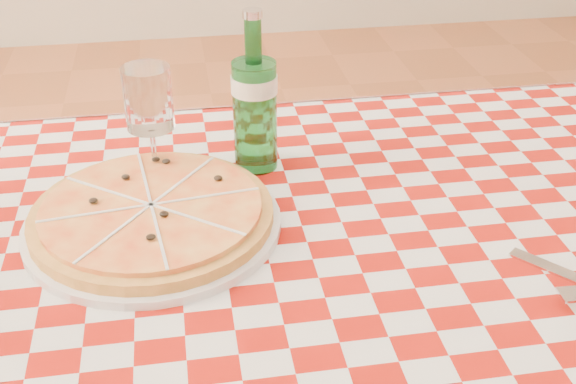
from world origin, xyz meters
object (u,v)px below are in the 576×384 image
Objects in this scene: wine_glass at (151,125)px; water_bottle at (254,92)px; pizza_plate at (152,213)px; dining_table at (311,322)px.

water_bottle is at bearing 5.53° from wine_glass.
wine_glass reaches higher than pizza_plate.
dining_table is 7.20× the size of wine_glass.
water_bottle is 0.15m from wine_glass.
wine_glass is (0.01, 0.12, 0.06)m from pizza_plate.
dining_table is 0.32m from water_bottle.
pizza_plate is 1.40× the size of water_bottle.
wine_glass reaches higher than dining_table.
pizza_plate is at bearing 151.91° from dining_table.
dining_table is 5.18× the size of water_bottle.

